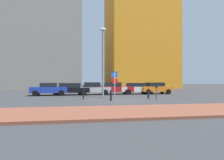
# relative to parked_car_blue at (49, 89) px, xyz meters

# --- Properties ---
(ground_plane) EXTENTS (120.00, 120.00, 0.00)m
(ground_plane) POSITION_rel_parked_car_blue_xyz_m (6.89, -5.96, -0.76)
(ground_plane) COLOR #38383A
(sidewalk_brick) EXTENTS (40.00, 4.23, 0.14)m
(sidewalk_brick) POSITION_rel_parked_car_blue_xyz_m (6.89, -13.05, -0.69)
(sidewalk_brick) COLOR brown
(sidewalk_brick) RESTS_ON ground
(parked_car_blue) EXTENTS (4.19, 2.07, 1.46)m
(parked_car_blue) POSITION_rel_parked_car_blue_xyz_m (0.00, 0.00, 0.00)
(parked_car_blue) COLOR #1E389E
(parked_car_blue) RESTS_ON ground
(parked_car_black) EXTENTS (4.65, 2.22, 1.43)m
(parked_car_black) POSITION_rel_parked_car_blue_xyz_m (2.43, 0.29, 0.00)
(parked_car_black) COLOR black
(parked_car_black) RESTS_ON ground
(parked_car_silver) EXTENTS (4.31, 1.91, 1.51)m
(parked_car_silver) POSITION_rel_parked_car_blue_xyz_m (5.05, 0.35, 0.01)
(parked_car_silver) COLOR #B7BABF
(parked_car_silver) RESTS_ON ground
(parked_car_red) EXTENTS (4.39, 2.05, 1.49)m
(parked_car_red) POSITION_rel_parked_car_blue_xyz_m (7.87, 0.59, 0.02)
(parked_car_red) COLOR red
(parked_car_red) RESTS_ON ground
(parked_car_white) EXTENTS (4.38, 1.90, 1.42)m
(parked_car_white) POSITION_rel_parked_car_blue_xyz_m (10.68, 0.52, -0.01)
(parked_car_white) COLOR white
(parked_car_white) RESTS_ON ground
(parked_car_orange) EXTENTS (4.00, 2.14, 1.47)m
(parked_car_orange) POSITION_rel_parked_car_blue_xyz_m (13.09, 0.30, 0.02)
(parked_car_orange) COLOR orange
(parked_car_orange) RESTS_ON ground
(parking_sign_post) EXTENTS (0.60, 0.14, 2.63)m
(parking_sign_post) POSITION_rel_parked_car_blue_xyz_m (6.83, -5.19, 0.89)
(parking_sign_post) COLOR gray
(parking_sign_post) RESTS_ON ground
(parking_meter) EXTENTS (0.18, 0.14, 1.40)m
(parking_meter) POSITION_rel_parked_car_blue_xyz_m (10.25, -7.12, 0.15)
(parking_meter) COLOR #4C4C51
(parking_meter) RESTS_ON ground
(street_lamp) EXTENTS (0.70, 0.36, 7.21)m
(street_lamp) POSITION_rel_parked_car_blue_xyz_m (5.90, -3.43, 3.47)
(street_lamp) COLOR gray
(street_lamp) RESTS_ON ground
(traffic_bollard_near) EXTENTS (0.18, 0.18, 0.94)m
(traffic_bollard_near) POSITION_rel_parked_car_blue_xyz_m (10.13, -5.38, -0.29)
(traffic_bollard_near) COLOR black
(traffic_bollard_near) RESTS_ON ground
(traffic_bollard_mid) EXTENTS (0.13, 0.13, 0.98)m
(traffic_bollard_mid) POSITION_rel_parked_car_blue_xyz_m (3.88, -5.25, -0.27)
(traffic_bollard_mid) COLOR black
(traffic_bollard_mid) RESTS_ON ground
(traffic_bollard_far) EXTENTS (0.16, 0.16, 0.93)m
(traffic_bollard_far) POSITION_rel_parked_car_blue_xyz_m (6.22, -6.86, -0.29)
(traffic_bollard_far) COLOR black
(traffic_bollard_far) RESTS_ON ground
(building_colorful_midrise) EXTENTS (14.44, 16.57, 25.07)m
(building_colorful_midrise) POSITION_rel_parked_car_blue_xyz_m (17.33, 22.56, 11.78)
(building_colorful_midrise) COLOR orange
(building_colorful_midrise) RESTS_ON ground
(building_under_construction) EXTENTS (15.97, 11.03, 19.22)m
(building_under_construction) POSITION_rel_parked_car_blue_xyz_m (-4.18, 18.77, 8.85)
(building_under_construction) COLOR gray
(building_under_construction) RESTS_ON ground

